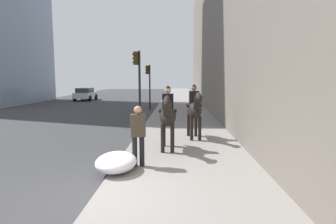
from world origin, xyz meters
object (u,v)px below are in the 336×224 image
object	(u,v)px
traffic_light_near_curb	(138,76)
traffic_light_far_curb	(149,80)
mounted_horse_near	(168,115)
car_near_lane	(85,94)
mounted_horse_far	(194,109)
pedestrian_greeting	(138,132)

from	to	relation	value
traffic_light_near_curb	traffic_light_far_curb	size ratio (longest dim) A/B	1.11
mounted_horse_near	car_near_lane	xyz separation A→B (m)	(22.79, 10.30, -0.57)
traffic_light_far_curb	mounted_horse_near	bearing A→B (deg)	-171.53
car_near_lane	traffic_light_near_curb	xyz separation A→B (m)	(-16.99, -8.49, 1.93)
mounted_horse_far	traffic_light_far_curb	distance (m)	12.25
mounted_horse_near	traffic_light_near_curb	world-z (taller)	traffic_light_near_curb
mounted_horse_near	pedestrian_greeting	world-z (taller)	mounted_horse_near
mounted_horse_far	pedestrian_greeting	bearing A→B (deg)	-31.44
traffic_light_near_curb	traffic_light_far_curb	bearing A→B (deg)	1.65
traffic_light_near_curb	traffic_light_far_curb	world-z (taller)	traffic_light_near_curb
mounted_horse_near	traffic_light_far_curb	size ratio (longest dim) A/B	0.61
traffic_light_near_curb	mounted_horse_near	bearing A→B (deg)	-162.64
mounted_horse_near	mounted_horse_far	bearing A→B (deg)	151.30
mounted_horse_near	pedestrian_greeting	distance (m)	2.02
pedestrian_greeting	car_near_lane	world-z (taller)	pedestrian_greeting
car_near_lane	traffic_light_far_curb	xyz separation A→B (m)	(-9.09, -8.26, 1.69)
traffic_light_far_curb	mounted_horse_far	bearing A→B (deg)	-165.52
mounted_horse_near	traffic_light_near_curb	xyz separation A→B (m)	(5.80, 1.81, 1.37)
mounted_horse_near	car_near_lane	distance (m)	25.01
pedestrian_greeting	traffic_light_near_curb	distance (m)	7.90
mounted_horse_far	car_near_lane	xyz separation A→B (m)	(20.91, 11.31, -0.57)
mounted_horse_near	traffic_light_near_curb	size ratio (longest dim) A/B	0.55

